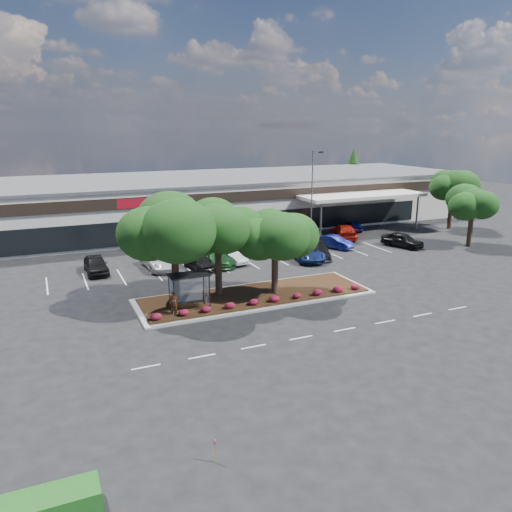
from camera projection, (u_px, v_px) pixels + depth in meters
name	position (u px, v px, depth m)	size (l,w,h in m)	color
ground	(304.00, 311.00, 35.34)	(160.00, 160.00, 0.00)	black
retail_store	(177.00, 202.00, 64.59)	(80.40, 25.20, 6.25)	silver
landscape_island	(255.00, 296.00, 38.07)	(18.00, 6.00, 0.26)	#A3A49E
lane_markings	(245.00, 273.00, 44.51)	(33.12, 20.06, 0.01)	silver
shrub_row	(267.00, 300.00, 36.11)	(17.00, 0.80, 0.50)	maroon
bus_shelter	(188.00, 281.00, 34.45)	(2.75, 1.55, 2.59)	black
island_tree_west	(174.00, 250.00, 35.14)	(7.20, 7.20, 7.89)	black
island_tree_mid	(218.00, 247.00, 37.20)	(6.60, 6.60, 7.32)	black
island_tree_east	(275.00, 252.00, 37.53)	(5.80, 5.80, 6.50)	black
tree_east_near	(472.00, 217.00, 53.48)	(5.60, 5.60, 6.51)	black
tree_east_far	(452.00, 199.00, 62.37)	(6.40, 6.40, 7.62)	black
conifer_north_east	(353.00, 174.00, 86.39)	(3.96, 3.96, 9.00)	black
person_waiting	(174.00, 302.00, 33.95)	(0.58, 0.38, 1.59)	#594C47
light_pole	(313.00, 203.00, 54.21)	(1.38, 0.88, 10.19)	#A3A49E
survey_stake	(215.00, 448.00, 19.33)	(0.08, 0.14, 0.97)	#96704E
car_0	(96.00, 264.00, 44.21)	(1.86, 4.62, 1.58)	black
car_1	(160.00, 260.00, 45.64)	(2.50, 5.43, 1.51)	silver
car_2	(199.00, 262.00, 45.42)	(1.69, 4.21, 1.43)	black
car_3	(215.00, 257.00, 46.85)	(2.16, 5.30, 1.54)	#19471E
car_4	(230.00, 255.00, 47.67)	(1.52, 4.35, 1.43)	#B8B8B8
car_5	(318.00, 250.00, 49.64)	(2.07, 5.09, 1.48)	black
car_6	(306.00, 252.00, 48.61)	(2.55, 5.54, 1.54)	navy
car_7	(335.00, 242.00, 53.21)	(1.44, 4.14, 1.36)	navy
car_8	(402.00, 240.00, 53.72)	(1.85, 4.59, 1.56)	black
car_10	(157.00, 245.00, 51.09)	(2.28, 5.60, 1.63)	#1F522B
car_11	(192.00, 239.00, 54.29)	(1.98, 4.87, 1.41)	black
car_12	(234.00, 240.00, 53.61)	(1.70, 4.87, 1.61)	slate
car_13	(263.00, 236.00, 55.10)	(2.41, 5.93, 1.72)	#7B4A06
car_14	(270.00, 237.00, 54.83)	(1.97, 4.90, 1.67)	black
car_16	(344.00, 232.00, 57.76)	(2.29, 5.63, 1.63)	#9E160B
car_17	(354.00, 225.00, 62.18)	(1.58, 3.92, 1.34)	#0C1255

